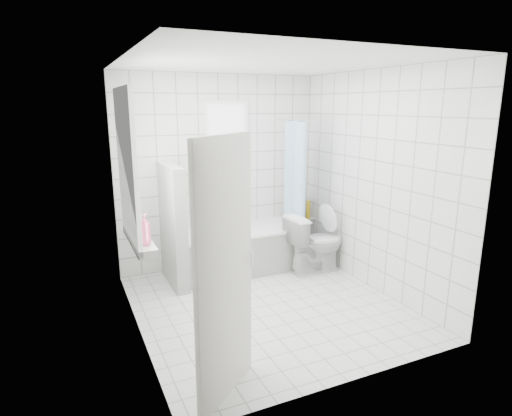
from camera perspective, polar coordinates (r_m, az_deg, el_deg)
name	(u,v)px	position (r m, az deg, el deg)	size (l,w,h in m)	color
ground	(267,305)	(4.93, 1.54, -12.86)	(3.00, 3.00, 0.00)	white
ceiling	(269,63)	(4.44, 1.76, 18.82)	(3.00, 3.00, 0.00)	white
wall_back	(220,172)	(5.87, -4.86, 4.74)	(2.80, 0.02, 2.60)	white
wall_front	(357,228)	(3.27, 13.35, -2.66)	(2.80, 0.02, 2.60)	white
wall_left	(132,205)	(4.10, -16.22, 0.43)	(0.02, 3.00, 2.60)	white
wall_right	(374,182)	(5.27, 15.47, 3.30)	(0.02, 3.00, 2.60)	white
window_left	(130,168)	(4.34, -16.49, 5.16)	(0.01, 0.90, 1.40)	white
window_back	(227,124)	(5.80, -3.89, 11.11)	(0.50, 0.01, 0.50)	white
window_sill	(139,240)	(4.51, -15.30, -4.13)	(0.18, 1.02, 0.08)	white
door	(225,273)	(3.15, -4.14, -8.67)	(0.04, 0.80, 2.00)	silver
bathtub	(239,250)	(5.81, -2.32, -5.58)	(1.66, 0.77, 0.58)	white
partition_wall	(173,225)	(5.37, -11.04, -2.30)	(0.15, 0.85, 1.50)	white
tiled_ledge	(301,235)	(6.51, 6.04, -3.66)	(0.40, 0.24, 0.55)	white
toilet	(315,243)	(5.78, 7.94, -4.65)	(0.45, 0.79, 0.80)	white
curtain_rod	(292,120)	(5.81, 4.80, 11.60)	(0.02, 0.02, 0.80)	silver
shower_curtain	(295,188)	(5.79, 5.25, 2.62)	(0.14, 0.48, 1.78)	#4AA2D9
tub_faucet	(236,204)	(5.99, -2.71, 0.58)	(0.18, 0.06, 0.06)	silver
sill_bottles	(141,226)	(4.39, -15.14, -2.27)	(0.17, 0.61, 0.30)	silver
ledge_bottles	(303,210)	(6.39, 6.24, -0.33)	(0.21, 0.16, 0.28)	gold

